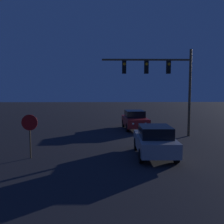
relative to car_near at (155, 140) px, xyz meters
The scene contains 4 objects.
car_near is the anchor object (origin of this frame).
car_far 8.33m from the car_near, 90.60° to the left, with size 2.01×4.09×1.56m.
traffic_signal_mast 6.48m from the car_near, 73.27° to the left, with size 6.31×0.30×6.15m.
stop_sign 6.22m from the car_near, behind, with size 0.78×0.07×2.16m.
Camera 1 is at (-0.27, -1.19, 3.45)m, focal length 40.00 mm.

